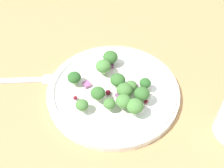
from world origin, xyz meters
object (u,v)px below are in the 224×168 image
(fork, at_px, (19,80))
(broccoli_floret_2, at_px, (110,57))
(plate, at_px, (112,91))
(broccoli_floret_1, at_px, (97,92))
(broccoli_floret_0, at_px, (145,83))

(fork, bearing_deg, broccoli_floret_2, -106.45)
(broccoli_floret_2, height_order, fork, broccoli_floret_2)
(plate, xyz_separation_m, broccoli_floret_1, (-0.01, 0.03, 0.03))
(broccoli_floret_2, bearing_deg, fork, 73.55)
(broccoli_floret_1, height_order, fork, broccoli_floret_1)
(broccoli_floret_0, distance_m, broccoli_floret_2, 0.09)
(fork, bearing_deg, plate, -126.88)
(plate, distance_m, broccoli_floret_1, 0.04)
(broccoli_floret_0, bearing_deg, plate, 63.08)
(plate, bearing_deg, broccoli_floret_0, -116.92)
(broccoli_floret_1, xyz_separation_m, broccoli_floret_2, (0.07, -0.06, -0.00))
(broccoli_floret_1, relative_size, fork, 0.14)
(broccoli_floret_2, bearing_deg, broccoli_floret_0, -162.77)
(plate, height_order, broccoli_floret_1, broccoli_floret_1)
(broccoli_floret_1, xyz_separation_m, fork, (0.12, 0.11, -0.03))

